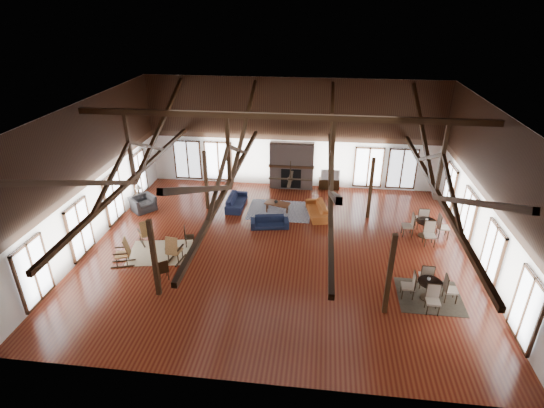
# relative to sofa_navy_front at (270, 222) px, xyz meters

# --- Properties ---
(floor) EXTENTS (16.00, 16.00, 0.00)m
(floor) POSITION_rel_sofa_navy_front_xyz_m (0.63, -1.93, -0.26)
(floor) COLOR maroon
(floor) RESTS_ON ground
(ceiling) EXTENTS (16.00, 14.00, 0.02)m
(ceiling) POSITION_rel_sofa_navy_front_xyz_m (0.63, -1.93, 5.74)
(ceiling) COLOR black
(ceiling) RESTS_ON wall_back
(wall_back) EXTENTS (16.00, 0.02, 6.00)m
(wall_back) POSITION_rel_sofa_navy_front_xyz_m (0.63, 5.07, 2.74)
(wall_back) COLOR silver
(wall_back) RESTS_ON floor
(wall_front) EXTENTS (16.00, 0.02, 6.00)m
(wall_front) POSITION_rel_sofa_navy_front_xyz_m (0.63, -8.93, 2.74)
(wall_front) COLOR silver
(wall_front) RESTS_ON floor
(wall_left) EXTENTS (0.02, 14.00, 6.00)m
(wall_left) POSITION_rel_sofa_navy_front_xyz_m (-7.37, -1.93, 2.74)
(wall_left) COLOR silver
(wall_left) RESTS_ON floor
(wall_right) EXTENTS (0.02, 14.00, 6.00)m
(wall_right) POSITION_rel_sofa_navy_front_xyz_m (8.63, -1.93, 2.74)
(wall_right) COLOR silver
(wall_right) RESTS_ON floor
(roof_truss) EXTENTS (15.60, 14.07, 3.14)m
(roof_truss) POSITION_rel_sofa_navy_front_xyz_m (0.63, -1.93, 3.77)
(roof_truss) COLOR #33210E
(roof_truss) RESTS_ON wall_back
(post_grid) EXTENTS (8.16, 7.16, 3.05)m
(post_grid) POSITION_rel_sofa_navy_front_xyz_m (0.63, -1.93, 1.27)
(post_grid) COLOR #33210E
(post_grid) RESTS_ON floor
(fireplace) EXTENTS (2.50, 0.69, 2.60)m
(fireplace) POSITION_rel_sofa_navy_front_xyz_m (0.63, 4.74, 1.03)
(fireplace) COLOR #756159
(fireplace) RESTS_ON floor
(ceiling_fan) EXTENTS (1.60, 1.60, 0.75)m
(ceiling_fan) POSITION_rel_sofa_navy_front_xyz_m (1.13, -2.93, 3.47)
(ceiling_fan) COLOR black
(ceiling_fan) RESTS_ON roof_truss
(sofa_navy_front) EXTENTS (1.86, 0.97, 0.52)m
(sofa_navy_front) POSITION_rel_sofa_navy_front_xyz_m (0.00, 0.00, 0.00)
(sofa_navy_front) COLOR #121A33
(sofa_navy_front) RESTS_ON floor
(sofa_navy_left) EXTENTS (2.04, 0.81, 0.59)m
(sofa_navy_left) POSITION_rel_sofa_navy_front_xyz_m (-1.96, 1.94, 0.04)
(sofa_navy_left) COLOR #141A37
(sofa_navy_left) RESTS_ON floor
(sofa_orange) EXTENTS (2.19, 1.22, 0.60)m
(sofa_orange) POSITION_rel_sofa_navy_front_xyz_m (2.16, 1.47, 0.04)
(sofa_orange) COLOR #A2501F
(sofa_orange) RESTS_ON floor
(coffee_table) EXTENTS (1.33, 0.94, 0.46)m
(coffee_table) POSITION_rel_sofa_navy_front_xyz_m (0.17, 1.66, 0.15)
(coffee_table) COLOR brown
(coffee_table) RESTS_ON floor
(vase) EXTENTS (0.20, 0.20, 0.19)m
(vase) POSITION_rel_sofa_navy_front_xyz_m (0.11, 1.66, 0.30)
(vase) COLOR #B2B2B2
(vase) RESTS_ON coffee_table
(armchair) EXTENTS (1.48, 1.49, 0.73)m
(armchair) POSITION_rel_sofa_navy_front_xyz_m (-6.56, 0.99, 0.11)
(armchair) COLOR #2F2E31
(armchair) RESTS_ON floor
(side_table_lamp) EXTENTS (0.46, 0.46, 1.18)m
(side_table_lamp) POSITION_rel_sofa_navy_front_xyz_m (-6.97, 1.57, 0.19)
(side_table_lamp) COLOR black
(side_table_lamp) RESTS_ON floor
(rocking_chair_a) EXTENTS (0.90, 0.96, 1.11)m
(rocking_chair_a) POSITION_rel_sofa_navy_front_xyz_m (-5.15, -2.07, 0.27)
(rocking_chair_a) COLOR #9D693B
(rocking_chair_a) RESTS_ON floor
(rocking_chair_b) EXTENTS (0.62, 0.98, 1.18)m
(rocking_chair_b) POSITION_rel_sofa_navy_front_xyz_m (-3.49, -3.34, 0.30)
(rocking_chair_b) COLOR #9D693B
(rocking_chair_b) RESTS_ON floor
(rocking_chair_c) EXTENTS (1.02, 0.73, 1.18)m
(rocking_chair_c) POSITION_rel_sofa_navy_front_xyz_m (-5.37, -3.73, 0.30)
(rocking_chair_c) COLOR #9D693B
(rocking_chair_c) RESTS_ON floor
(side_chair_a) EXTENTS (0.49, 0.49, 0.93)m
(side_chair_a) POSITION_rel_sofa_navy_front_xyz_m (-3.31, -2.06, 0.28)
(side_chair_a) COLOR black
(side_chair_a) RESTS_ON floor
(side_chair_b) EXTENTS (0.53, 0.53, 0.90)m
(side_chair_b) POSITION_rel_sofa_navy_front_xyz_m (-3.46, -4.61, 0.26)
(side_chair_b) COLOR black
(side_chair_b) RESTS_ON floor
(cafe_table_near) EXTENTS (1.94, 1.94, 1.01)m
(cafe_table_near) POSITION_rel_sofa_navy_front_xyz_m (6.24, -4.53, 0.25)
(cafe_table_near) COLOR black
(cafe_table_near) RESTS_ON floor
(cafe_table_far) EXTENTS (2.05, 2.05, 1.07)m
(cafe_table_far) POSITION_rel_sofa_navy_front_xyz_m (7.01, -0.00, 0.28)
(cafe_table_far) COLOR black
(cafe_table_far) RESTS_ON floor
(cup_near) EXTENTS (0.12, 0.12, 0.10)m
(cup_near) POSITION_rel_sofa_navy_front_xyz_m (6.20, -4.44, 0.52)
(cup_near) COLOR #B2B2B2
(cup_near) RESTS_ON cafe_table_near
(cup_far) EXTENTS (0.14, 0.14, 0.09)m
(cup_far) POSITION_rel_sofa_navy_front_xyz_m (7.02, 0.01, 0.56)
(cup_far) COLOR #B2B2B2
(cup_far) RESTS_ON cafe_table_far
(tv_console) EXTENTS (1.13, 0.42, 0.57)m
(tv_console) POSITION_rel_sofa_navy_front_xyz_m (2.75, 4.82, 0.03)
(tv_console) COLOR black
(tv_console) RESTS_ON floor
(television) EXTENTS (1.03, 0.16, 0.59)m
(television) POSITION_rel_sofa_navy_front_xyz_m (2.78, 4.82, 0.60)
(television) COLOR #B2B2B2
(television) RESTS_ON tv_console
(rug_tan) EXTENTS (2.83, 2.39, 0.01)m
(rug_tan) POSITION_rel_sofa_navy_front_xyz_m (-4.32, -2.75, -0.25)
(rug_tan) COLOR #C6AB89
(rug_tan) RESTS_ON floor
(rug_navy) EXTENTS (3.13, 2.36, 0.01)m
(rug_navy) POSITION_rel_sofa_navy_front_xyz_m (0.27, 1.74, -0.25)
(rug_navy) COLOR #1A234A
(rug_navy) RESTS_ON floor
(rug_dark) EXTENTS (2.26, 2.06, 0.01)m
(rug_dark) POSITION_rel_sofa_navy_front_xyz_m (6.34, -4.41, -0.25)
(rug_dark) COLOR black
(rug_dark) RESTS_ON floor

